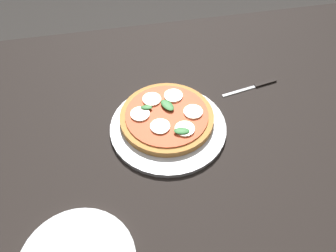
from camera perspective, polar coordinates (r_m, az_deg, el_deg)
ground_plane at (r=1.61m, az=-0.32°, el=-18.26°), size 6.00×6.00×0.00m
dining_table at (r=1.02m, az=-0.48°, el=-3.92°), size 1.51×0.98×0.76m
serving_tray at (r=0.95m, az=0.00°, el=-0.16°), size 0.31×0.31×0.01m
pizza at (r=0.95m, az=-0.19°, el=1.48°), size 0.25×0.25×0.03m
knife at (r=1.10m, az=13.92°, el=6.24°), size 0.18×0.04×0.01m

